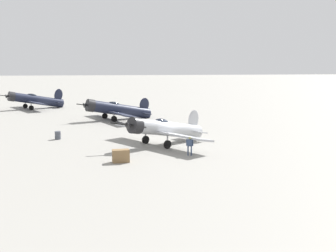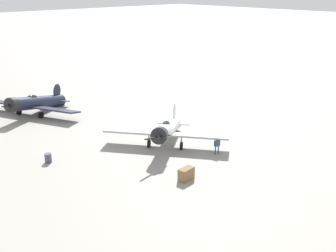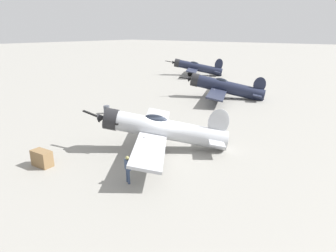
% 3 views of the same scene
% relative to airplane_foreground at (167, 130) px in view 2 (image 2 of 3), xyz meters
% --- Properties ---
extents(ground_plane, '(400.00, 400.00, 0.00)m').
position_rel_airplane_foreground_xyz_m(ground_plane, '(-0.41, -0.29, -1.57)').
color(ground_plane, gray).
extents(airplane_foreground, '(9.74, 11.07, 3.22)m').
position_rel_airplane_foreground_xyz_m(airplane_foreground, '(0.00, 0.00, 0.00)').
color(airplane_foreground, '#B7BABF').
rests_on(airplane_foreground, ground_plane).
extents(airplane_mid_apron, '(10.18, 12.51, 3.34)m').
position_rel_airplane_foreground_xyz_m(airplane_mid_apron, '(4.65, -18.52, -0.16)').
color(airplane_mid_apron, '#1E2338').
rests_on(airplane_mid_apron, ground_plane).
extents(ground_crew_mechanic, '(0.59, 0.40, 1.65)m').
position_rel_airplane_foreground_xyz_m(ground_crew_mechanic, '(-1.68, 5.04, -0.57)').
color(ground_crew_mechanic, '#384766').
rests_on(ground_crew_mechanic, ground_plane).
extents(equipment_crate, '(1.43, 0.85, 1.04)m').
position_rel_airplane_foreground_xyz_m(equipment_crate, '(4.26, 6.81, -1.05)').
color(equipment_crate, olive).
rests_on(equipment_crate, ground_plane).
extents(fuel_drum, '(0.64, 0.64, 0.84)m').
position_rel_airplane_foreground_xyz_m(fuel_drum, '(10.73, -4.18, -1.15)').
color(fuel_drum, '#474C56').
rests_on(fuel_drum, ground_plane).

